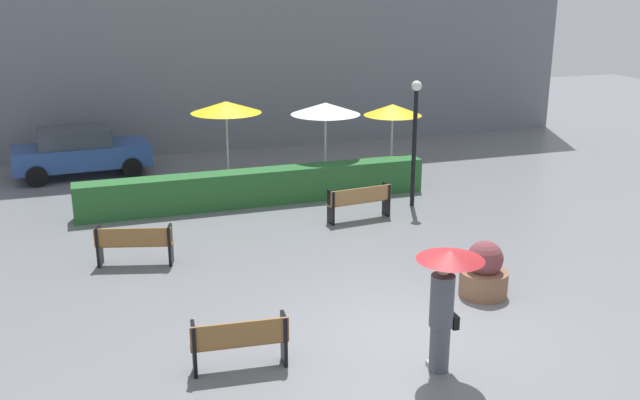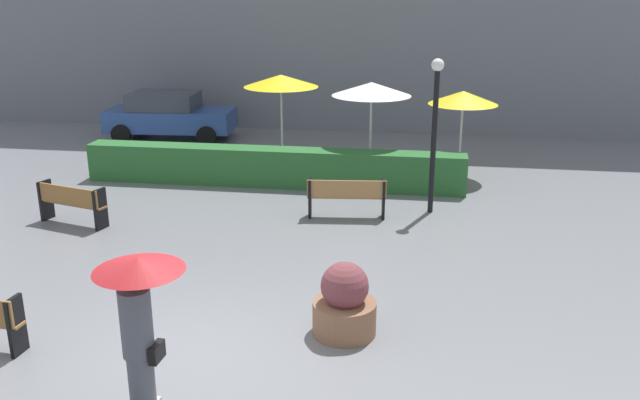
% 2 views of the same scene
% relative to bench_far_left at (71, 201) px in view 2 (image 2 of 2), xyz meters
% --- Properties ---
extents(ground_plane, '(60.00, 60.00, 0.00)m').
position_rel_bench_far_left_xyz_m(ground_plane, '(4.34, -4.81, -0.53)').
color(ground_plane, slate).
extents(bench_far_left, '(1.69, 0.79, 0.89)m').
position_rel_bench_far_left_xyz_m(bench_far_left, '(0.00, 0.00, 0.00)').
color(bench_far_left, olive).
rests_on(bench_far_left, ground).
extents(bench_back_row, '(1.78, 0.52, 0.89)m').
position_rel_bench_far_left_xyz_m(bench_back_row, '(5.86, 1.34, 0.01)').
color(bench_back_row, '#9E7242').
rests_on(bench_back_row, ground).
extents(pedestrian_with_umbrella, '(1.06, 1.06, 2.05)m').
position_rel_bench_far_left_xyz_m(pedestrian_with_umbrella, '(4.26, -6.16, 0.85)').
color(pedestrian_with_umbrella, '#4C515B').
rests_on(pedestrian_with_umbrella, ground).
extents(planter_pot, '(0.96, 0.96, 1.13)m').
position_rel_bench_far_left_xyz_m(planter_pot, '(6.42, -3.86, -0.04)').
color(planter_pot, brown).
rests_on(planter_pot, ground).
extents(lamp_post, '(0.28, 0.28, 3.49)m').
position_rel_bench_far_left_xyz_m(lamp_post, '(7.73, 2.04, 1.64)').
color(lamp_post, black).
rests_on(lamp_post, ground).
extents(patio_umbrella_yellow, '(2.17, 2.17, 2.54)m').
position_rel_bench_far_left_xyz_m(patio_umbrella_yellow, '(3.38, 6.19, 1.83)').
color(patio_umbrella_yellow, silver).
rests_on(patio_umbrella_yellow, ground).
extents(patio_umbrella_white, '(2.10, 2.10, 2.57)m').
position_rel_bench_far_left_xyz_m(patio_umbrella_white, '(6.11, 4.77, 1.86)').
color(patio_umbrella_white, silver).
rests_on(patio_umbrella_white, ground).
extents(patio_umbrella_yellow_far, '(1.84, 1.84, 2.33)m').
position_rel_bench_far_left_xyz_m(patio_umbrella_yellow_far, '(8.50, 5.19, 1.62)').
color(patio_umbrella_yellow_far, silver).
rests_on(patio_umbrella_yellow_far, ground).
extents(hedge_strip, '(9.88, 0.70, 0.98)m').
position_rel_bench_far_left_xyz_m(hedge_strip, '(3.68, 3.59, -0.04)').
color(hedge_strip, '#28602D').
rests_on(hedge_strip, ground).
extents(parked_car, '(4.30, 2.18, 1.57)m').
position_rel_bench_far_left_xyz_m(parked_car, '(-0.96, 8.46, 0.29)').
color(parked_car, '#28478C').
rests_on(parked_car, ground).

